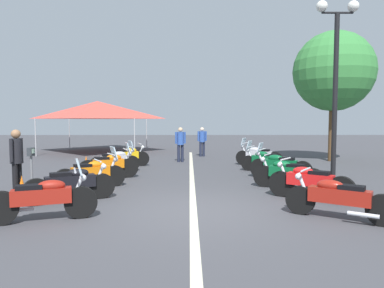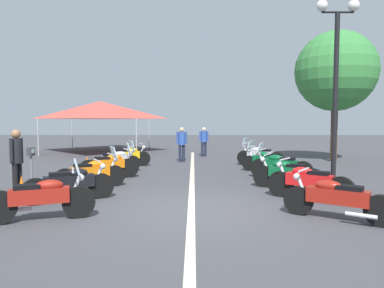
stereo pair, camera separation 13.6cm
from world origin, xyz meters
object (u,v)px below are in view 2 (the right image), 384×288
object	(u,v)px
motorcycle_left_row_4	(116,160)
bystander_1	(182,142)
motorcycle_right_row_0	(336,198)
street_lamp_twin_globe	(336,63)
motorcycle_left_row_2	(92,173)
bystander_0	(17,157)
traffic_cone_2	(87,164)
bystander_2	(204,140)
motorcycle_right_row_4	(266,160)
roadside_tree_0	(336,71)
motorcycle_left_row_0	(42,197)
event_tent	(100,110)
parking_meter	(31,162)
motorcycle_left_row_1	(70,183)
motorcycle_left_row_5	(128,156)
motorcycle_right_row_1	(309,182)
motorcycle_left_row_3	(110,165)
traffic_cone_1	(22,188)
motorcycle_right_row_5	(259,155)
motorcycle_right_row_2	(287,173)
motorcycle_right_row_3	(280,165)

from	to	relation	value
motorcycle_left_row_4	bystander_1	xyz separation A→B (m)	(3.31, -2.42, 0.51)
motorcycle_right_row_0	street_lamp_twin_globe	size ratio (longest dim) A/B	0.34
motorcycle_left_row_2	bystander_0	size ratio (longest dim) A/B	1.05
traffic_cone_2	bystander_2	distance (m)	7.41
motorcycle_right_row_4	roadside_tree_0	distance (m)	6.63
motorcycle_left_row_0	event_tent	xyz separation A→B (m)	(15.33, 2.91, 2.18)
parking_meter	motorcycle_left_row_1	bearing A→B (deg)	-15.01
motorcycle_left_row_5	parking_meter	xyz separation A→B (m)	(-5.94, 1.41, 0.44)
motorcycle_right_row_1	motorcycle_left_row_1	bearing A→B (deg)	37.79
motorcycle_left_row_3	bystander_2	world-z (taller)	bystander_2
motorcycle_left_row_2	street_lamp_twin_globe	world-z (taller)	street_lamp_twin_globe
bystander_1	bystander_2	bearing A→B (deg)	138.80
motorcycle_left_row_0	traffic_cone_1	world-z (taller)	motorcycle_left_row_0
motorcycle_right_row_0	traffic_cone_2	world-z (taller)	motorcycle_right_row_0
motorcycle_left_row_1	parking_meter	world-z (taller)	parking_meter
motorcycle_right_row_4	street_lamp_twin_globe	size ratio (longest dim) A/B	0.33
motorcycle_left_row_3	motorcycle_right_row_1	size ratio (longest dim) A/B	1.06
motorcycle_left_row_4	motorcycle_right_row_0	xyz separation A→B (m)	(-6.48, -5.83, -0.01)
motorcycle_right_row_0	bystander_1	distance (m)	10.38
motorcycle_left_row_2	motorcycle_left_row_5	world-z (taller)	motorcycle_left_row_2
parking_meter	traffic_cone_1	distance (m)	0.70
motorcycle_right_row_4	bystander_0	distance (m)	8.61
bystander_0	motorcycle_left_row_2	bearing A→B (deg)	-143.31
motorcycle_right_row_5	motorcycle_right_row_1	bearing A→B (deg)	120.41
motorcycle_right_row_1	parking_meter	size ratio (longest dim) A/B	1.41
motorcycle_left_row_4	traffic_cone_2	size ratio (longest dim) A/B	2.92
motorcycle_right_row_1	motorcycle_right_row_2	size ratio (longest dim) A/B	0.97
motorcycle_right_row_0	motorcycle_right_row_1	distance (m)	1.72
motorcycle_left_row_1	motorcycle_right_row_1	size ratio (longest dim) A/B	1.09
motorcycle_left_row_2	roadside_tree_0	distance (m)	12.56
motorcycle_right_row_4	bystander_2	size ratio (longest dim) A/B	1.12
motorcycle_left_row_2	bystander_2	size ratio (longest dim) A/B	1.15
motorcycle_left_row_3	motorcycle_left_row_4	bearing A→B (deg)	72.20
motorcycle_left_row_0	motorcycle_right_row_3	xyz separation A→B (m)	(5.01, -5.95, -0.00)
motorcycle_left_row_0	motorcycle_right_row_2	distance (m)	6.57
motorcycle_left_row_4	motorcycle_right_row_1	size ratio (longest dim) A/B	0.99
motorcycle_right_row_3	traffic_cone_1	bearing A→B (deg)	52.36
motorcycle_left_row_1	motorcycle_right_row_4	xyz separation A→B (m)	(4.90, -5.83, -0.00)
motorcycle_left_row_5	event_tent	distance (m)	8.09
motorcycle_left_row_3	bystander_1	bearing A→B (deg)	42.33
motorcycle_left_row_4	motorcycle_right_row_0	distance (m)	8.72
motorcycle_right_row_1	motorcycle_right_row_2	xyz separation A→B (m)	(1.43, 0.15, -0.01)
bystander_1	motorcycle_right_row_0	bearing A→B (deg)	1.81
motorcycle_left_row_3	bystander_0	size ratio (longest dim) A/B	1.10
motorcycle_left_row_5	motorcycle_right_row_0	bearing A→B (deg)	-75.49
traffic_cone_1	event_tent	world-z (taller)	event_tent
motorcycle_right_row_0	parking_meter	distance (m)	7.43
motorcycle_right_row_5	event_tent	bearing A→B (deg)	-7.72
motorcycle_left_row_2	motorcycle_right_row_0	xyz separation A→B (m)	(-3.26, -5.84, -0.02)
motorcycle_left_row_4	traffic_cone_2	bearing A→B (deg)	141.87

